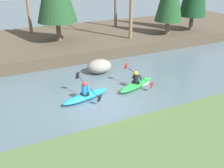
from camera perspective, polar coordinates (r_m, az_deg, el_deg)
ground_plane at (r=13.33m, az=-2.06°, el=-4.17°), size 90.00×90.00×0.00m
riverbank_far at (r=22.68m, az=-13.17°, el=8.67°), size 44.00×9.79×0.83m
bare_tree_upstream at (r=24.57m, az=-17.83°, el=16.32°), size 2.95×2.91×5.29m
kayaker_lead at (r=15.03m, az=5.55°, el=0.07°), size 2.73×1.99×1.20m
kayaker_middle at (r=13.65m, az=-5.70°, el=-2.50°), size 2.78×2.05×1.20m
boulder_midstream at (r=16.85m, az=-2.78°, el=3.87°), size 1.58×1.24×0.89m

